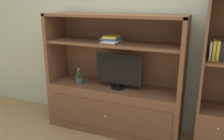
{
  "coord_description": "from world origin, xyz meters",
  "views": [
    {
      "loc": [
        1.15,
        -2.47,
        1.81
      ],
      "look_at": [
        0.0,
        0.35,
        0.91
      ],
      "focal_mm": 37.98,
      "sensor_mm": 36.0,
      "label": 1
    }
  ],
  "objects_px": {
    "bookshelf_tall": "(220,106)",
    "tv_monitor": "(118,70)",
    "magazine_stack": "(112,39)",
    "upright_book_row": "(221,50)",
    "potted_plant": "(79,80)",
    "media_console": "(114,96)"
  },
  "relations": [
    {
      "from": "bookshelf_tall",
      "to": "potted_plant",
      "type": "bearing_deg",
      "value": -177.55
    },
    {
      "from": "bookshelf_tall",
      "to": "upright_book_row",
      "type": "height_order",
      "value": "bookshelf_tall"
    },
    {
      "from": "magazine_stack",
      "to": "upright_book_row",
      "type": "height_order",
      "value": "upright_book_row"
    },
    {
      "from": "tv_monitor",
      "to": "potted_plant",
      "type": "height_order",
      "value": "tv_monitor"
    },
    {
      "from": "tv_monitor",
      "to": "upright_book_row",
      "type": "distance_m",
      "value": 1.27
    },
    {
      "from": "media_console",
      "to": "tv_monitor",
      "type": "distance_m",
      "value": 0.41
    },
    {
      "from": "tv_monitor",
      "to": "bookshelf_tall",
      "type": "height_order",
      "value": "bookshelf_tall"
    },
    {
      "from": "potted_plant",
      "to": "bookshelf_tall",
      "type": "xyz_separation_m",
      "value": [
        1.87,
        0.08,
        -0.12
      ]
    },
    {
      "from": "upright_book_row",
      "to": "potted_plant",
      "type": "bearing_deg",
      "value": -177.85
    },
    {
      "from": "tv_monitor",
      "to": "potted_plant",
      "type": "bearing_deg",
      "value": -177.35
    },
    {
      "from": "media_console",
      "to": "potted_plant",
      "type": "height_order",
      "value": "media_console"
    },
    {
      "from": "media_console",
      "to": "potted_plant",
      "type": "distance_m",
      "value": 0.54
    },
    {
      "from": "potted_plant",
      "to": "media_console",
      "type": "bearing_deg",
      "value": 8.47
    },
    {
      "from": "magazine_stack",
      "to": "potted_plant",
      "type": "bearing_deg",
      "value": -172.05
    },
    {
      "from": "media_console",
      "to": "upright_book_row",
      "type": "height_order",
      "value": "media_console"
    },
    {
      "from": "tv_monitor",
      "to": "magazine_stack",
      "type": "bearing_deg",
      "value": 159.37
    },
    {
      "from": "bookshelf_tall",
      "to": "tv_monitor",
      "type": "bearing_deg",
      "value": -177.64
    },
    {
      "from": "upright_book_row",
      "to": "media_console",
      "type": "bearing_deg",
      "value": 179.7
    },
    {
      "from": "media_console",
      "to": "bookshelf_tall",
      "type": "bearing_deg",
      "value": 0.22
    },
    {
      "from": "magazine_stack",
      "to": "upright_book_row",
      "type": "relative_size",
      "value": 1.21
    },
    {
      "from": "media_console",
      "to": "magazine_stack",
      "type": "xyz_separation_m",
      "value": [
        -0.02,
        -0.01,
        0.81
      ]
    },
    {
      "from": "magazine_stack",
      "to": "tv_monitor",
      "type": "bearing_deg",
      "value": -20.63
    }
  ]
}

